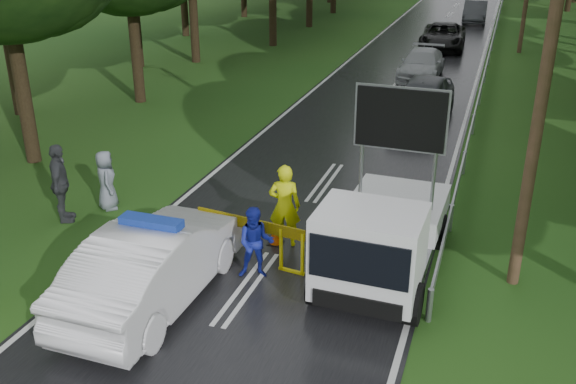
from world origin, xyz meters
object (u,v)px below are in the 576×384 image
at_px(work_truck, 382,235).
at_px(civilian, 256,243).
at_px(barrier, 250,229).
at_px(queue_car_first, 423,98).
at_px(queue_car_third, 443,36).
at_px(police_sedan, 155,264).
at_px(queue_car_second, 422,64).
at_px(officer, 285,206).
at_px(queue_car_fourth, 475,12).

xyz_separation_m(work_truck, civilian, (-2.50, -0.73, -0.24)).
height_order(barrier, queue_car_first, queue_car_first).
bearing_deg(queue_car_third, civilian, -94.22).
bearing_deg(civilian, queue_car_third, 70.47).
bearing_deg(police_sedan, queue_car_second, -95.53).
bearing_deg(queue_car_third, work_truck, -88.85).
xyz_separation_m(officer, civilian, (-0.11, -1.54, -0.20)).
xyz_separation_m(police_sedan, queue_car_first, (3.28, 14.25, -0.03)).
bearing_deg(officer, civilian, 73.67).
bearing_deg(queue_car_second, queue_car_first, -81.38).
xyz_separation_m(work_truck, barrier, (-2.84, -0.23, -0.21)).
bearing_deg(queue_car_first, barrier, -95.56).
height_order(work_truck, queue_car_fourth, work_truck).
bearing_deg(officer, police_sedan, 49.23).
height_order(queue_car_third, queue_car_fourth, queue_car_fourth).
relative_size(work_truck, civilian, 3.05).
bearing_deg(work_truck, queue_car_first, 95.33).
xyz_separation_m(police_sedan, barrier, (1.20, 1.99, -0.01)).
bearing_deg(queue_car_first, officer, -94.23).
bearing_deg(civilian, work_truck, -1.19).
height_order(police_sedan, queue_car_third, police_sedan).
distance_m(civilian, queue_car_third, 27.16).
distance_m(work_truck, queue_car_third, 26.46).
relative_size(work_truck, queue_car_third, 0.93).
distance_m(work_truck, queue_car_first, 12.06).
height_order(officer, queue_car_third, officer).
xyz_separation_m(queue_car_third, queue_car_fourth, (1.09, 11.04, 0.02)).
xyz_separation_m(queue_car_second, queue_car_fourth, (1.26, 18.68, 0.09)).
bearing_deg(barrier, officer, 74.82).
bearing_deg(queue_car_first, work_truck, -82.34).
height_order(civilian, queue_car_fourth, civilian).
height_order(officer, civilian, officer).
height_order(work_truck, queue_car_third, work_truck).
relative_size(barrier, queue_car_second, 0.58).
bearing_deg(queue_car_third, queue_car_second, -93.45).
bearing_deg(work_truck, queue_car_fourth, 92.42).
relative_size(work_truck, queue_car_first, 1.04).
bearing_deg(queue_car_second, queue_car_fourth, 86.68).
bearing_deg(queue_car_third, queue_car_fourth, 82.13).
relative_size(police_sedan, queue_car_fourth, 1.11).
distance_m(queue_car_second, queue_car_fourth, 18.72).
xyz_separation_m(work_truck, officer, (-2.39, 0.80, -0.04)).
distance_m(queue_car_first, queue_car_second, 6.81).
distance_m(barrier, queue_car_second, 19.04).
bearing_deg(work_truck, police_sedan, -149.48).
distance_m(police_sedan, barrier, 2.32).
xyz_separation_m(queue_car_first, queue_car_third, (-0.79, 14.38, -0.07)).
bearing_deg(work_truck, queue_car_third, 95.08).
xyz_separation_m(barrier, queue_car_fourth, (2.38, 37.68, -0.08)).
relative_size(officer, queue_car_fourth, 0.44).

